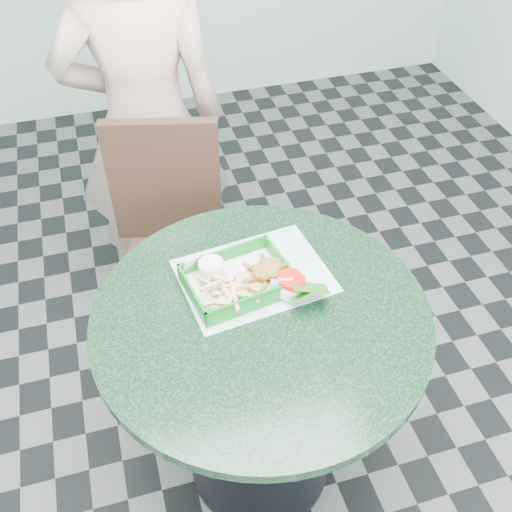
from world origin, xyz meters
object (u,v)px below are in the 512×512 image
object	(u,v)px
dining_chair	(175,236)
crab_sandwich	(267,282)
food_basket	(238,288)
cafe_table	(261,359)
sauce_ramekin	(214,269)
diner_person	(145,118)

from	to	relation	value
dining_chair	crab_sandwich	distance (m)	0.63
food_basket	dining_chair	bearing A→B (deg)	100.20
cafe_table	dining_chair	world-z (taller)	dining_chair
cafe_table	food_basket	distance (m)	0.22
dining_chair	sauce_ramekin	bearing A→B (deg)	-70.84
dining_chair	crab_sandwich	bearing A→B (deg)	-59.26
diner_person	cafe_table	bearing A→B (deg)	103.22
dining_chair	cafe_table	bearing A→B (deg)	-64.41
diner_person	food_basket	bearing A→B (deg)	102.12
cafe_table	dining_chair	size ratio (longest dim) A/B	0.92
diner_person	crab_sandwich	xyz separation A→B (m)	(0.18, -0.85, -0.02)
cafe_table	food_basket	size ratio (longest dim) A/B	3.29
cafe_table	crab_sandwich	distance (m)	0.23
diner_person	food_basket	world-z (taller)	diner_person
dining_chair	sauce_ramekin	size ratio (longest dim) A/B	14.18
cafe_table	crab_sandwich	xyz separation A→B (m)	(0.04, 0.07, 0.22)
dining_chair	food_basket	bearing A→B (deg)	-65.60
crab_sandwich	diner_person	bearing A→B (deg)	101.81
crab_sandwich	cafe_table	bearing A→B (deg)	-117.01
cafe_table	dining_chair	distance (m)	0.63
cafe_table	dining_chair	bearing A→B (deg)	101.40
crab_sandwich	sauce_ramekin	distance (m)	0.14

